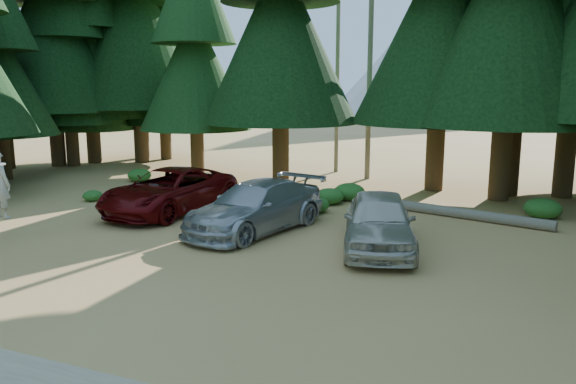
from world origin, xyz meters
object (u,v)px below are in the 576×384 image
red_pickup (169,191)px  log_mid (359,199)px  silver_minivan_right (379,221)px  log_right (469,214)px  log_left (252,194)px  silver_minivan_center (256,207)px

red_pickup → log_mid: (5.59, 4.13, -0.62)m
silver_minivan_right → log_right: size_ratio=0.84×
log_right → log_mid: bearing=176.9°
silver_minivan_right → log_left: silver_minivan_right is taller
log_left → log_mid: log_left is taller
log_left → silver_minivan_center: bearing=-77.1°
silver_minivan_center → silver_minivan_right: (3.85, -0.47, 0.03)m
silver_minivan_center → silver_minivan_right: silver_minivan_right is taller
red_pickup → silver_minivan_right: 7.86m
red_pickup → log_left: red_pickup is taller
silver_minivan_center → red_pickup: bearing=177.1°
log_left → log_right: bearing=-17.9°
log_right → red_pickup: bearing=-148.6°
silver_minivan_center → log_left: bearing=131.2°
silver_minivan_center → log_left: (-2.30, 4.48, -0.60)m
log_left → log_mid: bearing=-2.8°
red_pickup → silver_minivan_center: bearing=-12.2°
silver_minivan_right → log_mid: bearing=94.8°
log_right → log_left: bearing=-168.4°
silver_minivan_center → log_mid: bearing=85.8°
log_left → log_mid: 4.13m
red_pickup → silver_minivan_right: (7.69, -1.64, 0.01)m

